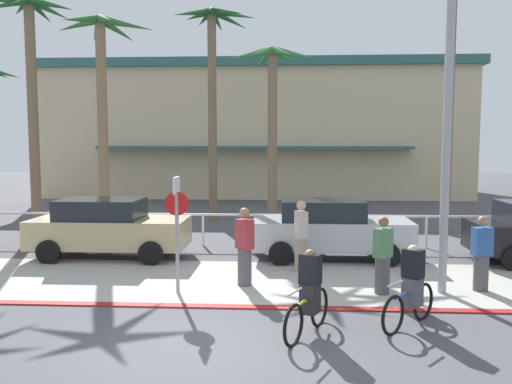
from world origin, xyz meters
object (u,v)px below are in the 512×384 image
Objects in this scene: palm_tree_2 at (30,57)px; car_silver_2 at (329,229)px; car_tan_1 at (108,227)px; pedestrian_0 at (245,250)px; palm_tree_6 at (451,38)px; cyclist_blue_1 at (411,288)px; cyclist_yellow_0 at (309,294)px; palm_tree_5 at (272,97)px; streetlight_curb at (452,95)px; palm_tree_4 at (213,59)px; pedestrian_3 at (301,239)px; stop_sign_bike_lane at (177,217)px; palm_tree_3 at (103,76)px; pedestrian_1 at (383,259)px; pedestrian_2 at (482,257)px.

palm_tree_2 is 1.92× the size of car_silver_2.
pedestrian_0 is (4.14, -2.79, -0.02)m from car_tan_1.
palm_tree_6 is 12.24m from cyclist_blue_1.
palm_tree_5 is at bearing 95.02° from cyclist_yellow_0.
palm_tree_5 reaches higher than cyclist_yellow_0.
pedestrian_0 is (-0.40, -7.90, -4.13)m from palm_tree_5.
palm_tree_4 is (-6.47, 10.69, 2.43)m from streetlight_curb.
cyclist_yellow_0 is 1.93m from cyclist_blue_1.
palm_tree_5 reaches higher than pedestrian_3.
palm_tree_3 reaches higher than stop_sign_bike_lane.
palm_tree_3 is 12.77m from cyclist_yellow_0.
stop_sign_bike_lane is 6.34m from streetlight_curb.
pedestrian_3 is at bearing 116.31° from cyclist_blue_1.
pedestrian_3 is (-0.03, 4.33, 0.17)m from cyclist_yellow_0.
pedestrian_1 is (5.14, -10.63, -5.91)m from palm_tree_4.
pedestrian_3 is at bearing 147.65° from streetlight_curb.
palm_tree_6 is (8.12, 8.16, 5.26)m from stop_sign_bike_lane.
palm_tree_4 is 14.81m from cyclist_yellow_0.
palm_tree_4 is 11.88m from pedestrian_0.
streetlight_curb reaches higher than pedestrian_1.
palm_tree_6 is (8.80, -2.63, 0.23)m from palm_tree_4.
pedestrian_0 is at bearing 142.67° from cyclist_blue_1.
streetlight_curb is 12.72m from palm_tree_4.
car_silver_2 is at bearing 1.51° from car_tan_1.
palm_tree_2 is at bearing 147.10° from pedestrian_1.
pedestrian_2 is (10.79, -6.74, -4.83)m from palm_tree_3.
car_tan_1 is (-4.54, -5.10, -4.11)m from palm_tree_5.
palm_tree_5 is 4.10× the size of cyclist_yellow_0.
palm_tree_6 reaches higher than car_silver_2.
palm_tree_6 is at bearing 4.13° from palm_tree_3.
palm_tree_6 is 13.30m from cyclist_yellow_0.
streetlight_curb reaches higher than stop_sign_bike_lane.
palm_tree_6 is 5.92× the size of cyclist_yellow_0.
streetlight_curb is 1.10× the size of palm_tree_5.
palm_tree_2 is 11.92m from pedestrian_0.
cyclist_blue_1 is (2.81, -10.34, -4.29)m from palm_tree_5.
palm_tree_3 is 1.13× the size of palm_tree_5.
streetlight_curb is 14.66m from palm_tree_2.
pedestrian_1 is 0.93× the size of pedestrian_3.
pedestrian_2 is at bearing 35.89° from cyclist_yellow_0.
palm_tree_2 is at bearing 141.08° from cyclist_blue_1.
palm_tree_2 reaches higher than pedestrian_1.
pedestrian_1 is at bearing -75.79° from car_silver_2.
pedestrian_2 is at bearing -58.78° from palm_tree_5.
palm_tree_4 is at bearing 104.77° from cyclist_yellow_0.
car_silver_2 is (1.76, -4.94, -4.11)m from palm_tree_5.
streetlight_curb is 0.97× the size of palm_tree_3.
palm_tree_5 reaches higher than car_silver_2.
pedestrian_2 is (4.87, -8.03, -4.20)m from palm_tree_5.
palm_tree_3 is at bearing 119.42° from stop_sign_bike_lane.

